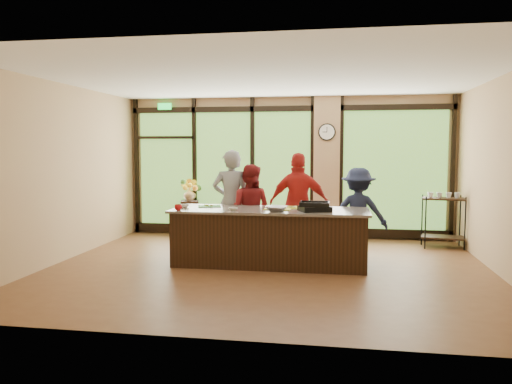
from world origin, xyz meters
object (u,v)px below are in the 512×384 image
(island_base, at_px, (270,238))
(cook_right, at_px, (358,213))
(roasting_pan, at_px, (315,209))
(bar_cart, at_px, (443,215))
(flower_stand, at_px, (190,218))
(cook_left, at_px, (231,202))

(island_base, relative_size, cook_right, 1.97)
(roasting_pan, xyz_separation_m, bar_cart, (2.37, 2.11, -0.32))
(island_base, bearing_deg, bar_cart, 32.09)
(bar_cart, bearing_deg, flower_stand, -176.16)
(roasting_pan, bearing_deg, cook_right, 30.09)
(cook_left, bearing_deg, bar_cart, -173.52)
(island_base, bearing_deg, cook_left, 137.53)
(cook_right, bearing_deg, flower_stand, -20.48)
(island_base, height_order, flower_stand, island_base)
(bar_cart, bearing_deg, cook_right, -136.47)
(island_base, xyz_separation_m, cook_right, (1.45, 0.82, 0.35))
(flower_stand, distance_m, bar_cart, 5.24)
(cook_left, bearing_deg, cook_right, 171.54)
(cook_left, xyz_separation_m, cook_right, (2.25, 0.09, -0.16))
(island_base, height_order, bar_cart, bar_cart)
(roasting_pan, distance_m, flower_stand, 3.91)
(island_base, xyz_separation_m, roasting_pan, (0.73, -0.17, 0.52))
(cook_left, height_order, cook_right, cook_left)
(island_base, relative_size, roasting_pan, 6.73)
(bar_cart, bearing_deg, cook_left, -153.42)
(flower_stand, relative_size, bar_cart, 0.72)
(cook_right, bearing_deg, roasting_pan, 58.29)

